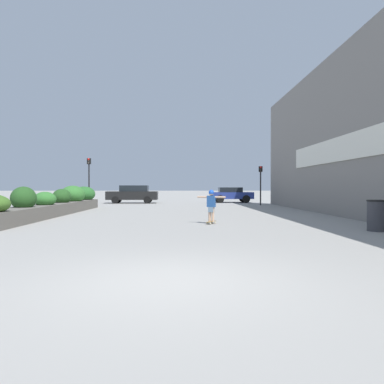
# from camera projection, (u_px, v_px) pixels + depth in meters

# --- Properties ---
(ground_plane) EXTENTS (300.00, 300.00, 0.00)m
(ground_plane) POSITION_uv_depth(u_px,v_px,m) (170.00, 281.00, 5.78)
(ground_plane) COLOR gray
(building_wall_right) EXTENTS (0.67, 31.24, 8.31)m
(building_wall_right) POSITION_uv_depth(u_px,v_px,m) (362.00, 126.00, 16.52)
(building_wall_right) COLOR gray
(building_wall_right) RESTS_ON ground_plane
(planter_box) EXTENTS (1.51, 14.74, 1.54)m
(planter_box) POSITION_uv_depth(u_px,v_px,m) (56.00, 203.00, 19.83)
(planter_box) COLOR #605B54
(planter_box) RESTS_ON ground_plane
(skateboard) EXTENTS (0.47, 0.76, 0.09)m
(skateboard) POSITION_uv_depth(u_px,v_px,m) (211.00, 222.00, 14.77)
(skateboard) COLOR olive
(skateboard) RESTS_ON ground_plane
(skateboarder) EXTENTS (1.09, 0.56, 1.25)m
(skateboarder) POSITION_uv_depth(u_px,v_px,m) (211.00, 202.00, 14.76)
(skateboarder) COLOR tan
(skateboarder) RESTS_ON skateboard
(trash_bin) EXTENTS (0.63, 0.63, 1.03)m
(trash_bin) POSITION_uv_depth(u_px,v_px,m) (377.00, 215.00, 12.32)
(trash_bin) COLOR #38383D
(trash_bin) RESTS_ON ground_plane
(car_leftmost) EXTENTS (4.56, 1.86, 1.61)m
(car_leftmost) POSITION_uv_depth(u_px,v_px,m) (133.00, 194.00, 33.88)
(car_leftmost) COLOR black
(car_leftmost) RESTS_ON ground_plane
(car_center_left) EXTENTS (4.33, 1.88, 1.43)m
(car_center_left) POSITION_uv_depth(u_px,v_px,m) (369.00, 195.00, 33.47)
(car_center_left) COLOR navy
(car_center_left) RESTS_ON ground_plane
(car_center_right) EXTENTS (3.87, 2.07, 1.43)m
(car_center_right) POSITION_uv_depth(u_px,v_px,m) (231.00, 194.00, 35.21)
(car_center_right) COLOR navy
(car_center_right) RESTS_ON ground_plane
(traffic_light_left) EXTENTS (0.28, 0.30, 3.68)m
(traffic_light_left) POSITION_uv_depth(u_px,v_px,m) (89.00, 174.00, 28.90)
(traffic_light_left) COLOR black
(traffic_light_left) RESTS_ON ground_plane
(traffic_light_right) EXTENTS (0.28, 0.30, 3.13)m
(traffic_light_right) POSITION_uv_depth(u_px,v_px,m) (261.00, 178.00, 30.04)
(traffic_light_right) COLOR black
(traffic_light_right) RESTS_ON ground_plane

